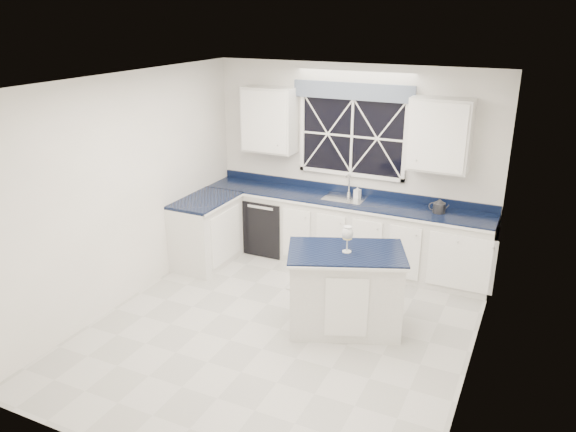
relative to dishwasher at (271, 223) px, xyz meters
The scene contains 13 objects.
ground 2.28m from the dishwasher, 60.57° to the right, with size 4.50×4.50×0.00m, color #B4B3AF.
back_wall 1.48m from the dishwasher, 15.26° to the left, with size 4.00×0.10×2.70m, color white.
base_cabinets 0.79m from the dishwasher, 12.13° to the right, with size 3.99×1.60×0.90m.
countertop 1.21m from the dishwasher, ahead, with size 3.98×0.64×0.04m, color black.
dishwasher is the anchor object (origin of this frame).
window 1.81m from the dishwasher, 12.95° to the left, with size 1.65×0.09×1.26m.
upper_cabinets 1.86m from the dishwasher, ahead, with size 3.10×0.34×0.90m.
faucet 1.31m from the dishwasher, 10.02° to the left, with size 0.05×0.20×0.30m.
island 2.35m from the dishwasher, 42.94° to the right, with size 1.43×1.16×0.93m.
rug 1.58m from the dishwasher, 30.22° to the right, with size 1.14×0.73×0.02m.
kettle 2.45m from the dishwasher, ahead, with size 0.26×0.16×0.18m.
wine_glass 2.48m from the dishwasher, 43.15° to the right, with size 0.12×0.12×0.29m.
soap_bottle 1.40m from the dishwasher, ahead, with size 0.08×0.08×0.17m, color silver.
Camera 1 is at (2.40, -4.87, 3.34)m, focal length 35.00 mm.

